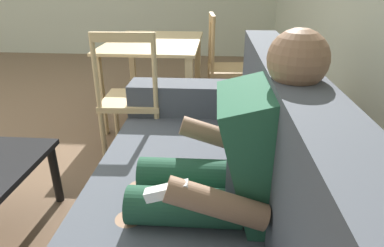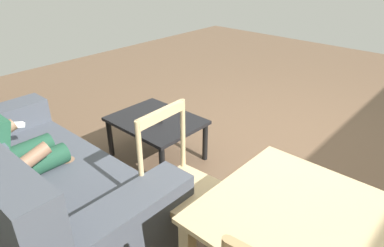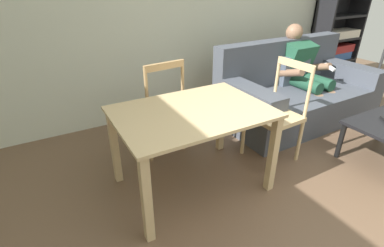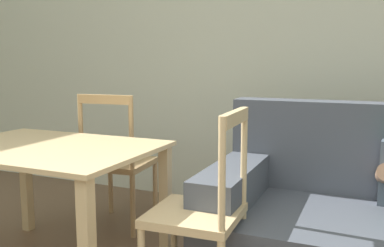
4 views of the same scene
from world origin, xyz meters
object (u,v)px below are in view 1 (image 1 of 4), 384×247
object	(u,v)px
person_lounging	(224,169)
dining_chair_facing_couch	(132,100)
dining_chair_near_wall	(228,68)
dining_table	(155,53)
couch	(209,195)

from	to	relation	value
person_lounging	dining_chair_facing_couch	size ratio (longest dim) A/B	1.17
person_lounging	dining_chair_near_wall	world-z (taller)	person_lounging
dining_table	person_lounging	bearing A→B (deg)	17.91
dining_table	dining_chair_facing_couch	world-z (taller)	dining_chair_facing_couch
dining_table	dining_chair_near_wall	xyz separation A→B (m)	(0.00, 0.69, -0.14)
dining_chair_facing_couch	dining_chair_near_wall	bearing A→B (deg)	143.27
couch	dining_table	size ratio (longest dim) A/B	1.67
dining_chair_near_wall	person_lounging	bearing A→B (deg)	-1.54
person_lounging	dining_chair_facing_couch	distance (m)	1.23
couch	person_lounging	bearing A→B (deg)	20.19
dining_chair_facing_couch	couch	bearing A→B (deg)	33.02
dining_chair_near_wall	dining_chair_facing_couch	world-z (taller)	dining_chair_near_wall
couch	dining_chair_facing_couch	world-z (taller)	dining_chair_facing_couch
dining_table	dining_chair_near_wall	bearing A→B (deg)	89.76
person_lounging	dining_chair_facing_couch	world-z (taller)	person_lounging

